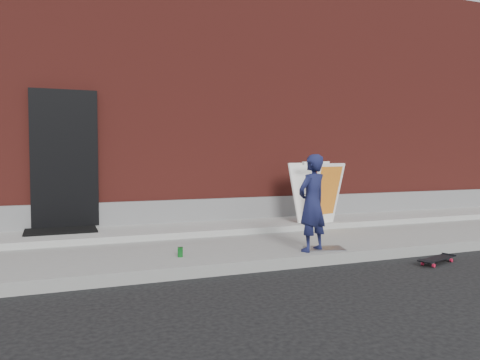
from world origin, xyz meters
name	(u,v)px	position (x,y,z in m)	size (l,w,h in m)	color
ground	(288,269)	(0.00, 0.00, 0.00)	(80.00, 80.00, 0.00)	black
sidewalk	(244,243)	(0.00, 1.50, 0.07)	(20.00, 3.00, 0.15)	gray
apron	(225,227)	(0.00, 2.40, 0.20)	(20.00, 1.20, 0.10)	#959690
building	(167,116)	(0.00, 6.99, 2.50)	(20.00, 8.10, 5.00)	maroon
child	(312,203)	(0.49, 0.26, 0.81)	(0.48, 0.32, 1.32)	#181C43
skateboard	(437,259)	(2.01, -0.44, 0.06)	(0.71, 0.39, 0.08)	red
pizza_sign	(317,192)	(1.59, 1.98, 0.80)	(0.85, 0.93, 1.09)	white
soda_can	(180,252)	(-1.26, 0.55, 0.21)	(0.07, 0.07, 0.13)	#1B882D
doormat	(61,230)	(-2.68, 2.70, 0.27)	(1.07, 0.87, 0.03)	black
utility_plate	(324,248)	(0.73, 0.32, 0.16)	(0.53, 0.34, 0.02)	#59595E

